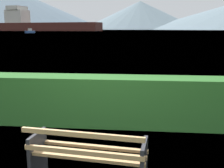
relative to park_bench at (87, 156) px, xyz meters
name	(u,v)px	position (x,y,z in m)	size (l,w,h in m)	color
water_surface	(139,30)	(0.01, 306.75, -0.42)	(620.00, 620.00, 0.00)	slate
park_bench	(87,156)	(0.00, 0.00, 0.00)	(1.68, 0.76, 0.87)	tan
hedge_row	(108,101)	(0.01, 2.47, 0.13)	(11.41, 0.73, 1.10)	#2D6B28
cargo_ship_large	(40,24)	(-89.36, 240.84, 5.82)	(100.61, 39.32, 22.33)	#471E19
sailboat_mid	(30,31)	(-50.39, 121.51, 0.35)	(4.77, 2.53, 2.22)	#335693
distant_hills	(108,11)	(-63.07, 552.83, 36.49)	(897.72, 417.45, 87.83)	slate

